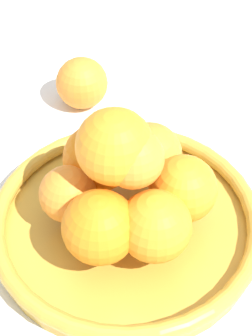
% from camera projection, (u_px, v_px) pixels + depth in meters
% --- Properties ---
extents(ground_plane, '(4.00, 4.00, 0.00)m').
position_uv_depth(ground_plane, '(126.00, 231.00, 0.69)').
color(ground_plane, white).
extents(fruit_bowl, '(0.33, 0.33, 0.04)m').
position_uv_depth(fruit_bowl, '(126.00, 222.00, 0.67)').
color(fruit_bowl, gold).
rests_on(fruit_bowl, ground_plane).
extents(orange_pile, '(0.19, 0.20, 0.15)m').
position_uv_depth(orange_pile, '(126.00, 181.00, 0.62)').
color(orange_pile, orange).
rests_on(orange_pile, fruit_bowl).
extents(stray_orange, '(0.08, 0.08, 0.08)m').
position_uv_depth(stray_orange, '(82.00, 83.00, 0.84)').
color(stray_orange, orange).
rests_on(stray_orange, ground_plane).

